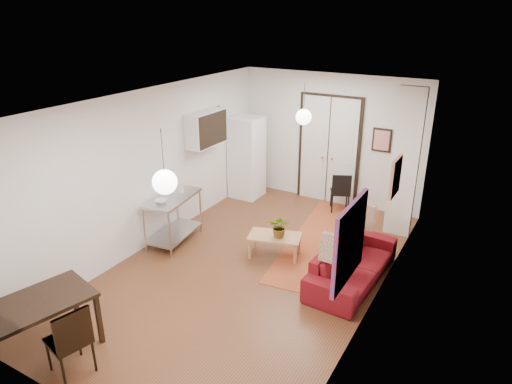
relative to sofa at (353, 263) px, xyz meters
The scene contains 27 objects.
floor 1.73m from the sofa, 162.10° to the right, with size 7.00×7.00×0.00m, color brown.
ceiling 3.10m from the sofa, 162.10° to the right, with size 4.20×7.00×0.02m, color white.
wall_back 3.58m from the sofa, 118.59° to the left, with size 4.20×0.02×2.90m, color silver.
wall_front 4.49m from the sofa, 111.95° to the right, with size 4.20×0.02×2.90m, color silver.
wall_left 3.93m from the sofa, behind, with size 0.02×7.00×2.90m, color silver.
wall_right 1.34m from the sofa, 47.61° to the right, with size 0.02×7.00×2.90m, color silver.
double_doors 3.47m from the sofa, 118.96° to the left, with size 1.44×0.06×2.50m, color silver.
stub_partition 2.34m from the sofa, 83.58° to the left, with size 0.50×0.10×2.90m, color silver.
wall_cabinet 4.00m from the sofa, 164.59° to the left, with size 0.35×1.00×0.70m, color white.
painting_popart 2.27m from the sofa, 75.67° to the right, with size 0.05×1.00×1.00m, color red.
painting_abstract 1.58m from the sofa, 31.36° to the left, with size 0.05×0.50×0.60m, color #EFDEC7.
poster_back 3.25m from the sofa, 99.10° to the left, with size 0.40×0.03×0.50m, color red.
print_left 4.30m from the sofa, 158.21° to the left, with size 0.03×0.44×0.54m, color brown.
pendant_back 2.93m from the sofa, 137.69° to the left, with size 0.30×0.30×0.80m.
pendant_front 3.57m from the sofa, 122.73° to the right, with size 0.30×0.30×0.80m.
kilim_rug 1.35m from the sofa, 127.42° to the left, with size 1.39×3.69×0.01m, color #A8552A.
sofa is the anchor object (origin of this frame).
coffee_table 1.47m from the sofa, behind, with size 1.03×0.75×0.41m.
potted_plant 1.40m from the sofa, behind, with size 0.31×0.36×0.40m, color #2F5C29.
kitchen_counter 3.41m from the sofa, behind, with size 0.77×1.29×0.93m.
bowl 3.51m from the sofa, 168.18° to the right, with size 0.22×0.22×0.05m, color beige.
soap_bottle 3.45m from the sofa, behind, with size 0.09×0.09×0.19m, color teal.
fridge 4.12m from the sofa, 145.88° to the left, with size 0.67×0.67×1.89m, color white.
dining_table 4.71m from the sofa, 128.43° to the right, with size 1.13×1.57×0.78m.
dining_chair_near 4.27m from the sofa, 122.91° to the right, with size 0.56×0.70×0.97m.
dining_chair_far 4.27m from the sofa, 122.91° to the right, with size 0.56×0.70×0.97m.
black_side_chair 2.87m from the sofa, 113.69° to the left, with size 0.54×0.56×0.89m.
Camera 1 is at (3.45, -5.85, 4.17)m, focal length 32.00 mm.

